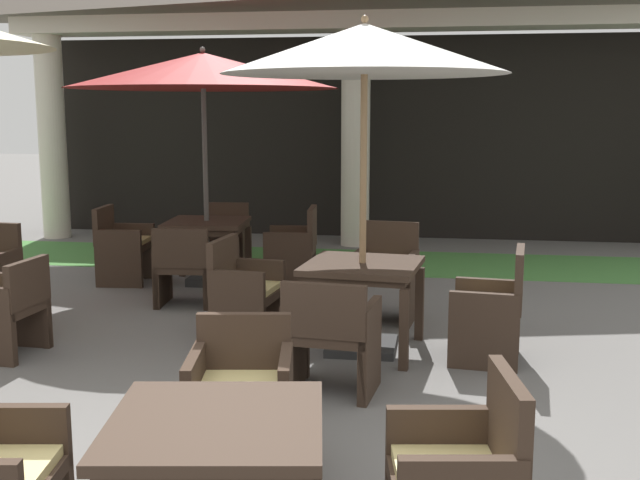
% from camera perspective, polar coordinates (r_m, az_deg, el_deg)
% --- Properties ---
extents(lawn_strip, '(12.32, 1.71, 0.01)m').
position_cam_1_polar(lawn_strip, '(10.22, 1.77, -1.54)').
color(lawn_strip, '#47843D').
rests_on(lawn_strip, ground).
extents(patio_table_near_foreground, '(0.99, 0.99, 0.73)m').
position_cam_1_polar(patio_table_near_foreground, '(6.36, 3.12, -2.55)').
color(patio_table_near_foreground, '#38281E').
rests_on(patio_table_near_foreground, ground).
extents(patio_umbrella_near_foreground, '(2.25, 2.25, 2.68)m').
position_cam_1_polar(patio_umbrella_near_foreground, '(6.23, 3.27, 13.52)').
color(patio_umbrella_near_foreground, '#2D2D2D').
rests_on(patio_umbrella_near_foreground, ground).
extents(patio_chair_near_foreground_west, '(0.56, 0.64, 0.88)m').
position_cam_1_polar(patio_chair_near_foreground_west, '(6.69, -5.59, -3.92)').
color(patio_chair_near_foreground_west, '#38281E').
rests_on(patio_chair_near_foreground_west, ground).
extents(patio_chair_near_foreground_east, '(0.60, 0.63, 0.91)m').
position_cam_1_polar(patio_chair_near_foreground_east, '(6.28, 12.41, -5.09)').
color(patio_chair_near_foreground_east, '#38281E').
rests_on(patio_chair_near_foreground_east, ground).
extents(patio_chair_near_foreground_north, '(0.63, 0.62, 0.90)m').
position_cam_1_polar(patio_chair_near_foreground_north, '(7.39, 4.79, -2.59)').
color(patio_chair_near_foreground_north, '#38281E').
rests_on(patio_chair_near_foreground_north, ground).
extents(patio_chair_near_foreground_south, '(0.66, 0.58, 0.83)m').
position_cam_1_polar(patio_chair_near_foreground_south, '(5.44, 0.80, -7.08)').
color(patio_chair_near_foreground_south, '#38281E').
rests_on(patio_chair_near_foreground_south, ground).
extents(patio_chair_mid_left_east, '(0.53, 0.59, 0.79)m').
position_cam_1_polar(patio_chair_mid_left_east, '(6.74, -21.82, -4.73)').
color(patio_chair_mid_left_east, '#38281E').
rests_on(patio_chair_mid_left_east, ground).
extents(patio_table_mid_right, '(1.00, 1.00, 0.71)m').
position_cam_1_polar(patio_table_mid_right, '(3.34, -7.61, -14.43)').
color(patio_table_mid_right, '#38281E').
rests_on(patio_table_mid_right, ground).
extents(patio_chair_mid_right_north, '(0.63, 0.63, 0.83)m').
position_cam_1_polar(patio_chair_mid_right_north, '(4.34, -5.79, -11.51)').
color(patio_chair_mid_right_north, '#38281E').
rests_on(patio_chair_mid_right_north, ground).
extents(patio_table_far_back, '(0.93, 0.93, 0.73)m').
position_cam_1_polar(patio_table_far_back, '(8.88, -8.27, 0.76)').
color(patio_table_far_back, '#38281E').
rests_on(patio_table_far_back, ground).
extents(patio_umbrella_far_back, '(2.97, 2.97, 2.64)m').
position_cam_1_polar(patio_umbrella_far_back, '(8.78, -8.55, 12.07)').
color(patio_umbrella_far_back, '#2D2D2D').
rests_on(patio_umbrella_far_back, ground).
extents(patio_chair_far_back_west, '(0.58, 0.61, 0.88)m').
position_cam_1_polar(patio_chair_far_back_west, '(9.18, -14.24, -0.50)').
color(patio_chair_far_back_west, '#38281E').
rests_on(patio_chair_far_back_west, ground).
extents(patio_chair_far_back_south, '(0.61, 0.56, 0.82)m').
position_cam_1_polar(patio_chair_far_back_south, '(7.98, -9.78, -2.01)').
color(patio_chair_far_back_south, '#38281E').
rests_on(patio_chair_far_back_south, ground).
extents(patio_chair_far_back_east, '(0.58, 0.62, 0.89)m').
position_cam_1_polar(patio_chair_far_back_east, '(8.75, -1.92, -0.75)').
color(patio_chair_far_back_east, '#38281E').
rests_on(patio_chair_far_back_east, ground).
extents(patio_chair_far_back_north, '(0.61, 0.59, 0.79)m').
position_cam_1_polar(patio_chair_far_back_north, '(9.86, -6.99, 0.21)').
color(patio_chair_far_back_north, '#38281E').
rests_on(patio_chair_far_back_north, ground).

